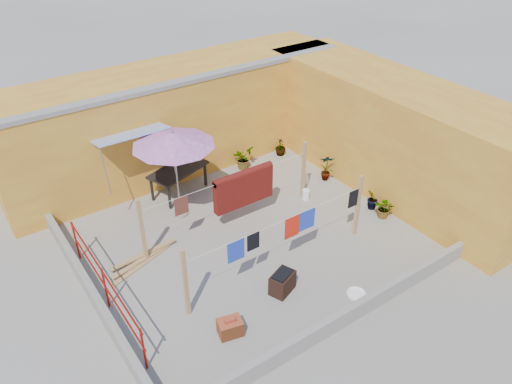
% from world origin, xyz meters
% --- Properties ---
extents(ground, '(80.00, 80.00, 0.00)m').
position_xyz_m(ground, '(0.00, 0.00, 0.00)').
color(ground, '#9E998E').
rests_on(ground, ground).
extents(wall_back, '(11.00, 3.27, 3.21)m').
position_xyz_m(wall_back, '(0.50, 4.69, 1.61)').
color(wall_back, gold).
rests_on(wall_back, ground).
extents(wall_right, '(2.40, 9.00, 3.20)m').
position_xyz_m(wall_right, '(5.20, 0.00, 1.60)').
color(wall_right, gold).
rests_on(wall_right, ground).
extents(parapet_front, '(8.30, 0.16, 0.44)m').
position_xyz_m(parapet_front, '(0.00, -3.58, 0.22)').
color(parapet_front, gray).
rests_on(parapet_front, ground).
extents(parapet_left, '(0.16, 7.30, 0.44)m').
position_xyz_m(parapet_left, '(-4.08, 0.00, 0.22)').
color(parapet_left, gray).
rests_on(parapet_left, ground).
extents(red_railing, '(0.05, 4.20, 1.10)m').
position_xyz_m(red_railing, '(-3.85, -0.20, 0.72)').
color(red_railing, '#A61710').
rests_on(red_railing, ground).
extents(clothesline_rig, '(5.09, 2.35, 1.80)m').
position_xyz_m(clothesline_rig, '(0.36, 0.56, 1.01)').
color(clothesline_rig, tan).
rests_on(clothesline_rig, ground).
extents(patio_umbrella, '(2.55, 2.55, 2.63)m').
position_xyz_m(patio_umbrella, '(-0.91, 2.01, 2.36)').
color(patio_umbrella, gray).
rests_on(patio_umbrella, ground).
extents(outdoor_table, '(1.95, 1.40, 0.82)m').
position_xyz_m(outdoor_table, '(-0.39, 3.04, 0.74)').
color(outdoor_table, black).
rests_on(outdoor_table, ground).
extents(brick_stack, '(0.58, 0.47, 0.44)m').
position_xyz_m(brick_stack, '(-2.05, -2.40, 0.19)').
color(brick_stack, '#A44F26').
rests_on(brick_stack, ground).
extents(lumber_pile, '(1.95, 0.75, 0.12)m').
position_xyz_m(lumber_pile, '(-2.61, 0.78, 0.06)').
color(lumber_pile, tan).
rests_on(lumber_pile, ground).
extents(brazier, '(0.70, 0.59, 0.54)m').
position_xyz_m(brazier, '(-0.39, -2.02, 0.26)').
color(brazier, black).
rests_on(brazier, ground).
extents(white_basin, '(0.45, 0.45, 0.08)m').
position_xyz_m(white_basin, '(0.91, -3.10, 0.04)').
color(white_basin, white).
rests_on(white_basin, ground).
extents(water_jug_a, '(0.22, 0.22, 0.35)m').
position_xyz_m(water_jug_a, '(2.50, 0.63, 0.15)').
color(water_jug_a, white).
rests_on(water_jug_a, ground).
extents(water_jug_b, '(0.20, 0.20, 0.32)m').
position_xyz_m(water_jug_b, '(3.05, 1.32, 0.14)').
color(water_jug_b, white).
rests_on(water_jug_b, ground).
extents(green_hose, '(0.52, 0.52, 0.08)m').
position_xyz_m(green_hose, '(1.79, 2.44, 0.04)').
color(green_hose, '#186F24').
rests_on(green_hose, ground).
extents(plant_back_a, '(0.83, 0.79, 0.72)m').
position_xyz_m(plant_back_a, '(1.99, 3.20, 0.36)').
color(plant_back_a, '#1D5F1B').
rests_on(plant_back_a, ground).
extents(plant_back_b, '(0.40, 0.40, 0.63)m').
position_xyz_m(plant_back_b, '(3.51, 3.20, 0.32)').
color(plant_back_b, '#1D5F1B').
rests_on(plant_back_b, ground).
extents(plant_right_a, '(0.57, 0.55, 0.90)m').
position_xyz_m(plant_right_a, '(3.70, 1.10, 0.45)').
color(plant_right_a, '#1D5F1B').
rests_on(plant_right_a, ground).
extents(plant_right_b, '(0.48, 0.47, 0.68)m').
position_xyz_m(plant_right_b, '(3.70, -0.86, 0.34)').
color(plant_right_b, '#1D5F1B').
rests_on(plant_right_b, ground).
extents(plant_right_c, '(0.67, 0.70, 0.61)m').
position_xyz_m(plant_right_c, '(3.70, -1.33, 0.30)').
color(plant_right_c, '#1D5F1B').
rests_on(plant_right_c, ground).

